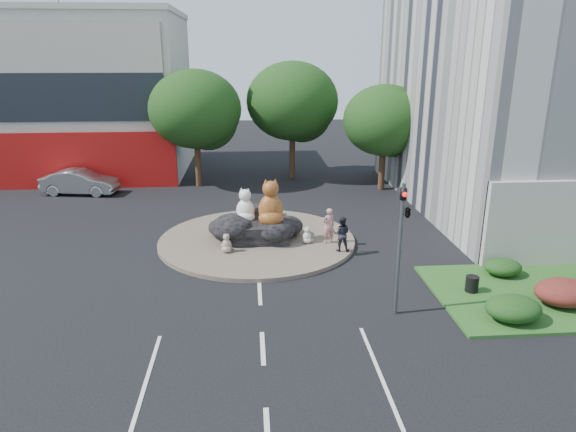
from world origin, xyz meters
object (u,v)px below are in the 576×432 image
pedestrian_dark (341,234)px  litter_bin (472,284)px  cat_tabby (271,202)px  pedestrian_pink (329,226)px  parked_car (80,182)px  kitten_calico (227,242)px  cat_white (245,205)px  kitten_white (307,234)px

pedestrian_dark → litter_bin: size_ratio=2.67×
cat_tabby → pedestrian_pink: cat_tabby is taller
parked_car → litter_bin: 26.53m
kitten_calico → parked_car: bearing=140.7°
cat_tabby → pedestrian_pink: (2.85, -0.38, -1.18)m
cat_white → kitten_white: size_ratio=2.05×
cat_tabby → kitten_white: (1.79, -0.33, -1.64)m
pedestrian_pink → litter_bin: bearing=114.3°
pedestrian_dark → pedestrian_pink: bearing=-58.0°
pedestrian_pink → litter_bin: (4.94, -5.75, -0.65)m
cat_white → parked_car: (-11.34, 10.34, -1.16)m
pedestrian_pink → litter_bin: 7.61m
pedestrian_pink → cat_white: bearing=-28.3°
pedestrian_pink → parked_car: pedestrian_pink is taller
kitten_white → kitten_calico: bearing=157.7°
cat_white → kitten_white: bearing=4.3°
kitten_calico → kitten_white: size_ratio=1.08×
cat_tabby → kitten_white: 2.45m
cat_white → pedestrian_dark: size_ratio=1.05×
kitten_calico → parked_car: size_ratio=0.19×
pedestrian_pink → pedestrian_dark: pedestrian_pink is taller
parked_car → cat_white: bearing=-123.6°
parked_car → litter_bin: parked_car is taller
kitten_calico → pedestrian_dark: (5.47, -0.28, 0.39)m
kitten_white → litter_bin: size_ratio=1.36×
kitten_calico → kitten_white: kitten_calico is taller
cat_tabby → kitten_calico: (-2.18, -1.26, -1.60)m
kitten_white → pedestrian_pink: pedestrian_pink is taller
kitten_white → pedestrian_pink: 1.16m
pedestrian_dark → litter_bin: 6.46m
cat_tabby → pedestrian_pink: size_ratio=1.31×
pedestrian_pink → pedestrian_dark: 1.23m
cat_tabby → kitten_white: size_ratio=2.69×
cat_tabby → pedestrian_dark: (3.29, -1.53, -1.22)m
cat_white → parked_car: cat_white is taller
cat_tabby → litter_bin: (7.80, -6.13, -1.83)m
cat_tabby → kitten_calico: cat_tabby is taller
parked_car → litter_bin: size_ratio=7.94×
pedestrian_dark → litter_bin: pedestrian_dark is taller
kitten_white → parked_car: (-14.38, 11.16, 0.20)m
kitten_calico → pedestrian_pink: (5.03, 0.88, 0.42)m
kitten_calico → pedestrian_dark: 5.49m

